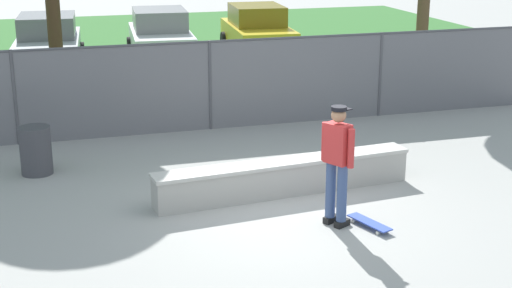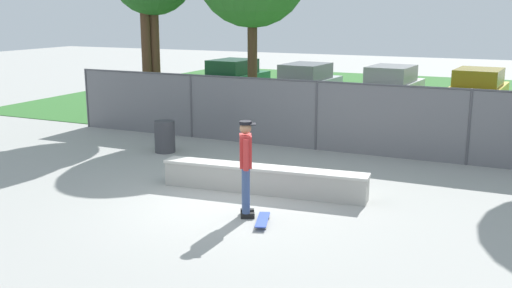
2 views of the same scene
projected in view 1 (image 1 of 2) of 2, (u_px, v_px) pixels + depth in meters
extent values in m
plane|color=#9E9E99|center=(287.00, 215.00, 11.70)|extent=(80.00, 80.00, 0.00)
cube|color=#336B2D|center=(141.00, 51.00, 25.84)|extent=(28.04, 20.00, 0.02)
cube|color=#A8A59E|center=(285.00, 179.00, 12.52)|extent=(4.48, 0.86, 0.52)
cube|color=beige|center=(285.00, 162.00, 12.44)|extent=(4.52, 0.90, 0.06)
cube|color=black|center=(331.00, 219.00, 11.40)|extent=(0.28, 0.22, 0.10)
cube|color=black|center=(342.00, 223.00, 11.24)|extent=(0.28, 0.22, 0.10)
cylinder|color=#384C7A|center=(331.00, 189.00, 11.23)|extent=(0.15, 0.15, 0.88)
cylinder|color=#384C7A|center=(342.00, 193.00, 11.08)|extent=(0.15, 0.15, 0.88)
cube|color=red|center=(338.00, 144.00, 10.94)|extent=(0.37, 0.44, 0.60)
cylinder|color=red|center=(325.00, 141.00, 11.12)|extent=(0.10, 0.10, 0.58)
cylinder|color=red|center=(351.00, 149.00, 10.77)|extent=(0.10, 0.10, 0.58)
sphere|color=#9E7051|center=(339.00, 115.00, 10.82)|extent=(0.22, 0.22, 0.22)
cylinder|color=black|center=(339.00, 108.00, 10.79)|extent=(0.23, 0.23, 0.06)
cube|color=black|center=(345.00, 108.00, 10.88)|extent=(0.20, 0.23, 0.02)
cube|color=#334CB2|center=(369.00, 222.00, 11.20)|extent=(0.43, 0.82, 0.02)
cube|color=#B2B2B7|center=(382.00, 229.00, 10.99)|extent=(0.15, 0.10, 0.02)
cube|color=#B2B2B7|center=(357.00, 218.00, 11.42)|extent=(0.15, 0.10, 0.02)
cylinder|color=silver|center=(378.00, 233.00, 10.95)|extent=(0.04, 0.06, 0.05)
cylinder|color=silver|center=(386.00, 230.00, 11.05)|extent=(0.04, 0.06, 0.05)
cylinder|color=silver|center=(353.00, 221.00, 11.38)|extent=(0.04, 0.06, 0.05)
cylinder|color=silver|center=(361.00, 219.00, 11.48)|extent=(0.04, 0.06, 0.05)
cylinder|color=#4C4C51|center=(15.00, 98.00, 15.02)|extent=(0.07, 0.07, 1.94)
cylinder|color=#4C4C51|center=(210.00, 85.00, 16.12)|extent=(0.07, 0.07, 1.94)
cylinder|color=#4C4C51|center=(380.00, 75.00, 17.23)|extent=(0.07, 0.07, 1.94)
cylinder|color=#4C4C51|center=(209.00, 42.00, 15.85)|extent=(16.04, 0.05, 0.05)
cube|color=slate|center=(210.00, 85.00, 16.12)|extent=(16.04, 0.01, 1.94)
cylinder|color=#47301E|center=(55.00, 34.00, 17.23)|extent=(0.32, 0.32, 3.71)
cylinder|color=brown|center=(424.00, 0.00, 19.58)|extent=(0.32, 0.32, 4.71)
cube|color=#B7BABF|center=(49.00, 49.00, 22.35)|extent=(2.15, 4.34, 0.70)
cube|color=slate|center=(47.00, 26.00, 22.29)|extent=(1.77, 2.23, 0.64)
cylinder|color=black|center=(80.00, 68.00, 21.41)|extent=(0.27, 0.66, 0.64)
cylinder|color=black|center=(14.00, 70.00, 21.05)|extent=(0.27, 0.66, 0.64)
cylinder|color=black|center=(81.00, 52.00, 23.85)|extent=(0.27, 0.66, 0.64)
cylinder|color=black|center=(22.00, 54.00, 23.49)|extent=(0.27, 0.66, 0.64)
cube|color=silver|center=(161.00, 41.00, 23.71)|extent=(2.15, 4.34, 0.70)
cube|color=gray|center=(160.00, 19.00, 23.66)|extent=(1.77, 2.23, 0.64)
cylinder|color=black|center=(195.00, 58.00, 22.77)|extent=(0.27, 0.66, 0.64)
cylinder|color=black|center=(135.00, 61.00, 22.42)|extent=(0.27, 0.66, 0.64)
cylinder|color=black|center=(185.00, 45.00, 25.21)|extent=(0.27, 0.66, 0.64)
cylinder|color=black|center=(131.00, 47.00, 24.86)|extent=(0.27, 0.66, 0.64)
cube|color=gold|center=(258.00, 36.00, 24.79)|extent=(2.15, 4.34, 0.70)
cube|color=#776413|center=(257.00, 15.00, 24.74)|extent=(1.77, 2.23, 0.64)
cylinder|color=black|center=(294.00, 52.00, 23.85)|extent=(0.27, 0.66, 0.64)
cylinder|color=black|center=(238.00, 54.00, 23.50)|extent=(0.27, 0.66, 0.64)
cylinder|color=black|center=(275.00, 39.00, 26.29)|extent=(0.27, 0.66, 0.64)
cylinder|color=black|center=(225.00, 41.00, 25.94)|extent=(0.27, 0.66, 0.64)
cylinder|color=#3F3F44|center=(36.00, 150.00, 13.44)|extent=(0.56, 0.56, 0.87)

